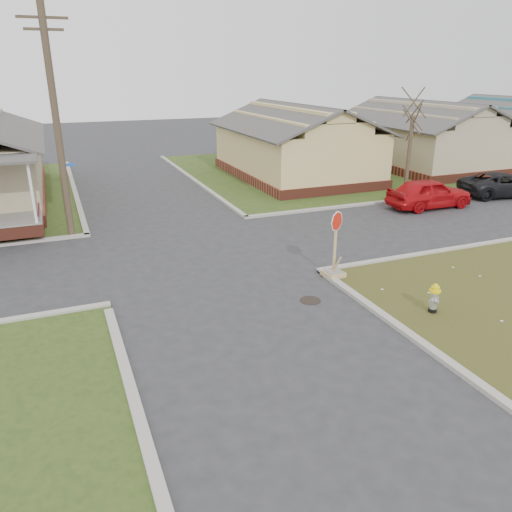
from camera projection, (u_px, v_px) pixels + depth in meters
name	position (u px, v px, depth m)	size (l,w,h in m)	color
ground	(237.00, 306.00, 14.87)	(120.00, 120.00, 0.00)	#2D2D30
verge_far_right	(426.00, 161.00, 38.22)	(37.00, 19.00, 0.05)	#2B4318
curbs	(193.00, 252.00, 19.21)	(80.00, 40.00, 0.12)	#A6A196
manhole	(310.00, 300.00, 15.21)	(0.64, 0.64, 0.01)	black
side_house_yellow	(295.00, 143.00, 31.94)	(7.60, 11.60, 4.70)	brown
side_house_tan	(421.00, 136.00, 35.46)	(7.60, 11.60, 4.70)	brown
utility_pole	(57.00, 123.00, 19.48)	(1.80, 0.28, 9.00)	#3A2F21
tree_mid_right	(409.00, 155.00, 27.89)	(0.22, 0.22, 4.20)	#3A2F21
fire_hydrant	(434.00, 296.00, 14.23)	(0.33, 0.33, 0.88)	black
stop_sign	(334.00, 262.00, 16.72)	(0.65, 0.63, 2.29)	tan
red_sedan	(429.00, 193.00, 25.19)	(1.78, 4.43, 1.51)	red
dark_pickup	(503.00, 184.00, 27.60)	(2.16, 4.69, 1.30)	black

